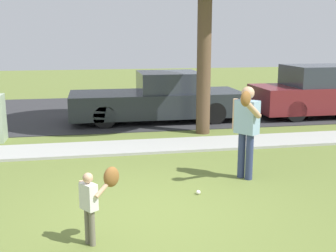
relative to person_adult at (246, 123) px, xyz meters
The scene contains 8 objects.
ground_plane 3.25m from the person_adult, 128.53° to the left, with size 48.00×48.00×0.00m, color olive.
sidewalk_strip 3.32m from the person_adult, 127.40° to the left, with size 36.00×1.20×0.06m, color #A3A39E.
road_surface 7.82m from the person_adult, 104.33° to the left, with size 36.00×6.80×0.02m, color #2D2D30.
person_adult is the anchor object (origin of this frame).
person_child 3.36m from the person_adult, 143.72° to the right, with size 0.53×0.29×0.99m.
baseball 1.55m from the person_adult, 149.85° to the right, with size 0.07×0.07×0.07m, color white.
parked_pickup_dark 5.68m from the person_adult, 96.70° to the left, with size 5.20×1.95×1.48m.
parked_suv_maroon 7.28m from the person_adult, 48.54° to the left, with size 4.70×1.90×1.63m.
Camera 1 is at (-0.78, -5.84, 2.57)m, focal length 44.81 mm.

